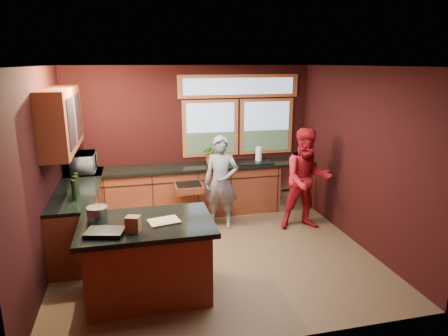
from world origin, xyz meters
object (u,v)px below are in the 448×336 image
object	(u,v)px
person_red	(307,179)
cutting_board	(164,221)
island	(148,258)
person_grey	(221,182)
stock_pot	(98,214)

from	to	relation	value
person_red	cutting_board	distance (m)	2.91
island	cutting_board	size ratio (longest dim) A/B	4.43
person_grey	cutting_board	xyz separation A→B (m)	(-1.12, -1.88, 0.16)
island	cutting_board	xyz separation A→B (m)	(0.20, -0.05, 0.48)
island	person_grey	xyz separation A→B (m)	(1.32, 1.83, 0.31)
cutting_board	stock_pot	xyz separation A→B (m)	(-0.75, 0.20, 0.08)
island	person_red	world-z (taller)	person_red
person_grey	cutting_board	world-z (taller)	person_grey
island	person_red	bearing A→B (deg)	28.35
person_grey	stock_pot	distance (m)	2.52
stock_pot	cutting_board	bearing A→B (deg)	-14.93
person_red	island	bearing A→B (deg)	-144.85
person_red	stock_pot	bearing A→B (deg)	-151.31
island	person_grey	distance (m)	2.28
island	person_red	xyz separation A→B (m)	(2.69, 1.45, 0.38)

